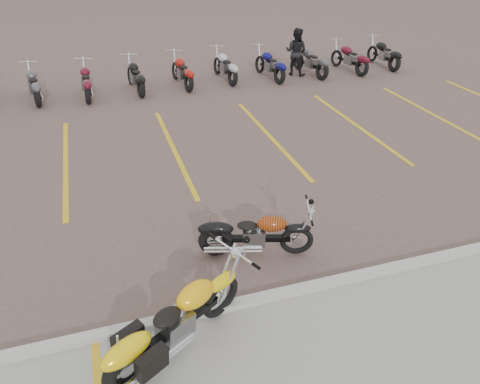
# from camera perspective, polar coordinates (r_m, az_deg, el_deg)

# --- Properties ---
(ground) EXTENTS (100.00, 100.00, 0.00)m
(ground) POSITION_cam_1_polar(r_m,az_deg,el_deg) (9.02, -3.26, -5.12)
(ground) COLOR brown
(ground) RESTS_ON ground
(curb) EXTENTS (60.00, 0.18, 0.12)m
(curb) POSITION_cam_1_polar(r_m,az_deg,el_deg) (7.49, 0.82, -13.24)
(curb) COLOR #ADAAA3
(curb) RESTS_ON ground
(parking_stripes) EXTENTS (38.00, 5.50, 0.01)m
(parking_stripes) POSITION_cam_1_polar(r_m,az_deg,el_deg) (12.42, -8.08, 5.20)
(parking_stripes) COLOR gold
(parking_stripes) RESTS_ON ground
(yellow_cruiser) EXTENTS (2.15, 1.35, 0.99)m
(yellow_cruiser) POSITION_cam_1_polar(r_m,az_deg,el_deg) (6.63, -8.29, -15.64)
(yellow_cruiser) COLOR black
(yellow_cruiser) RESTS_ON ground
(flame_cruiser) EXTENTS (1.99, 0.72, 0.84)m
(flame_cruiser) POSITION_cam_1_polar(r_m,az_deg,el_deg) (8.25, 1.62, -5.30)
(flame_cruiser) COLOR black
(flame_cruiser) RESTS_ON ground
(person_b) EXTENTS (1.07, 1.07, 1.75)m
(person_b) POSITION_cam_1_polar(r_m,az_deg,el_deg) (18.54, 6.85, 16.61)
(person_b) COLOR black
(person_b) RESTS_ON ground
(bg_bike_row) EXTENTS (20.62, 2.05, 1.10)m
(bg_bike_row) POSITION_cam_1_polar(r_m,az_deg,el_deg) (17.12, -12.84, 13.81)
(bg_bike_row) COLOR black
(bg_bike_row) RESTS_ON ground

